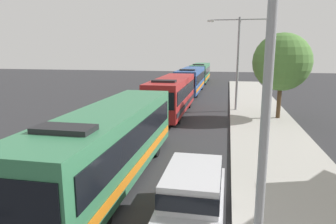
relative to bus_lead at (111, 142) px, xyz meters
name	(u,v)px	position (x,y,z in m)	size (l,w,h in m)	color
bus_lead	(111,142)	(0.00, 0.00, 0.00)	(2.58, 11.71, 3.21)	#33724C
bus_second_in_line	(172,94)	(0.00, 13.82, 0.00)	(2.58, 10.88, 3.21)	maroon
bus_middle	(191,80)	(0.00, 27.10, 0.00)	(2.58, 11.84, 3.21)	#284C8C
bus_fourth_in_line	(200,72)	(0.00, 40.34, 0.00)	(2.58, 11.37, 3.21)	#33724C
white_suv	(193,197)	(3.70, -2.87, -0.66)	(1.86, 4.94, 1.90)	#B7B7BC
streetlamp_near	(271,40)	(5.40, -4.83, 3.88)	(6.54, 0.28, 8.86)	gray
streetlamp_mid	(238,54)	(5.40, 16.05, 3.32)	(5.42, 0.28, 7.96)	gray
roadside_tree	(282,62)	(8.58, 13.25, 2.79)	(4.37, 4.37, 6.52)	#4C3823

